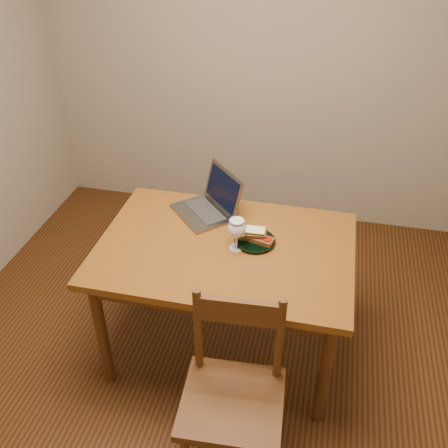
% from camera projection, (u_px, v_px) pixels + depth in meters
% --- Properties ---
extents(floor, '(3.20, 3.20, 0.02)m').
position_uv_depth(floor, '(206.00, 355.00, 2.92)').
color(floor, black).
rests_on(floor, ground).
extents(back_wall, '(3.20, 0.02, 2.60)m').
position_uv_depth(back_wall, '(260.00, 50.00, 3.45)').
color(back_wall, gray).
rests_on(back_wall, floor).
extents(table, '(1.30, 0.90, 0.74)m').
position_uv_depth(table, '(225.00, 259.00, 2.59)').
color(table, '#532B0D').
rests_on(table, floor).
extents(chair, '(0.46, 0.44, 0.46)m').
position_uv_depth(chair, '(233.00, 389.00, 2.12)').
color(chair, '#3A200C').
rests_on(chair, floor).
extents(plate, '(0.21, 0.21, 0.02)m').
position_uv_depth(plate, '(255.00, 241.00, 2.56)').
color(plate, black).
rests_on(plate, table).
extents(sandwich_cheese, '(0.11, 0.07, 0.03)m').
position_uv_depth(sandwich_cheese, '(249.00, 235.00, 2.56)').
color(sandwich_cheese, '#381E0C').
rests_on(sandwich_cheese, plate).
extents(sandwich_tomato, '(0.12, 0.09, 0.03)m').
position_uv_depth(sandwich_tomato, '(263.00, 239.00, 2.53)').
color(sandwich_tomato, '#381E0C').
rests_on(sandwich_tomato, plate).
extents(sandwich_top, '(0.12, 0.08, 0.03)m').
position_uv_depth(sandwich_top, '(255.00, 233.00, 2.54)').
color(sandwich_top, '#381E0C').
rests_on(sandwich_top, plate).
extents(milk_glass, '(0.09, 0.09, 0.17)m').
position_uv_depth(milk_glass, '(237.00, 234.00, 2.48)').
color(milk_glass, white).
rests_on(milk_glass, table).
extents(laptop, '(0.44, 0.44, 0.23)m').
position_uv_depth(laptop, '(211.00, 202.00, 2.77)').
color(laptop, slate).
rests_on(laptop, table).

